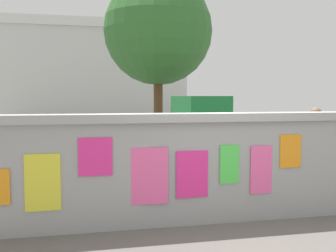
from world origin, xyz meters
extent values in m
plane|color=#605B56|center=(0.00, 8.00, 0.00)|extent=(60.00, 60.00, 0.00)
cube|color=#9C9C9C|center=(0.00, 0.00, 0.74)|extent=(7.16, 0.30, 1.48)
cube|color=#A4A4A4|center=(0.00, 0.00, 1.54)|extent=(7.36, 0.42, 0.12)
cube|color=yellow|center=(-2.46, -0.16, 0.72)|extent=(0.46, 0.01, 0.75)
cube|color=#F42D8C|center=(-1.78, -0.16, 1.03)|extent=(0.45, 0.01, 0.51)
cube|color=#F9599E|center=(-1.05, -0.16, 0.74)|extent=(0.51, 0.04, 0.79)
cube|color=#F42D8C|center=(-0.44, -0.16, 0.74)|extent=(0.47, 0.03, 0.67)
cube|color=#4CD84C|center=(0.12, -0.16, 0.86)|extent=(0.29, 0.02, 0.56)
cube|color=#F9599E|center=(0.61, -0.16, 0.77)|extent=(0.34, 0.03, 0.71)
cube|color=orange|center=(1.07, -0.16, 1.03)|extent=(0.34, 0.01, 0.49)
cylinder|color=black|center=(1.30, 5.70, 0.35)|extent=(0.72, 0.29, 0.70)
cylinder|color=black|center=(1.46, 4.41, 0.35)|extent=(0.72, 0.29, 0.70)
cylinder|color=black|center=(-1.18, 5.39, 0.35)|extent=(0.72, 0.29, 0.70)
cylinder|color=black|center=(-1.02, 4.10, 0.35)|extent=(0.72, 0.29, 0.70)
cube|color=#197233|center=(1.28, 5.05, 1.10)|extent=(1.38, 1.64, 1.50)
cube|color=gray|center=(-0.51, 4.82, 0.80)|extent=(2.57, 1.79, 0.90)
cylinder|color=black|center=(1.76, 1.70, 0.30)|extent=(0.61, 0.16, 0.60)
cylinder|color=black|center=(0.47, 1.56, 0.30)|extent=(0.61, 0.18, 0.60)
cube|color=red|center=(1.11, 1.63, 0.58)|extent=(1.02, 0.34, 0.32)
cube|color=black|center=(0.91, 1.61, 0.76)|extent=(0.58, 0.28, 0.10)
cube|color=#262626|center=(1.66, 1.68, 0.85)|extent=(0.10, 0.56, 0.03)
cylinder|color=black|center=(-3.16, 1.75, 0.33)|extent=(0.65, 0.22, 0.66)
cylinder|color=black|center=(-2.16, 2.04, 0.33)|extent=(0.65, 0.22, 0.66)
cube|color=#1933A5|center=(-2.66, 1.90, 0.51)|extent=(0.92, 0.30, 0.06)
cylinder|color=#1933A5|center=(-2.52, 1.94, 0.73)|extent=(0.04, 0.04, 0.40)
cube|color=black|center=(-2.52, 1.94, 0.93)|extent=(0.21, 0.13, 0.05)
cube|color=black|center=(-3.12, 1.77, 0.88)|extent=(0.16, 0.43, 0.03)
cylinder|color=#D83F72|center=(2.64, 1.60, 0.40)|extent=(0.12, 0.12, 0.80)
cylinder|color=#D83F72|center=(2.69, 1.77, 0.40)|extent=(0.12, 0.12, 0.80)
cylinder|color=#BF6626|center=(2.67, 1.69, 1.10)|extent=(0.42, 0.42, 0.60)
sphere|color=#8C664C|center=(2.67, 1.69, 1.51)|extent=(0.22, 0.22, 0.22)
cylinder|color=brown|center=(0.96, 9.49, 1.44)|extent=(0.34, 0.34, 2.88)
sphere|color=#2F672B|center=(0.96, 9.49, 4.31)|extent=(4.07, 4.07, 4.07)
cube|color=silver|center=(-1.06, 19.36, 2.82)|extent=(10.36, 4.79, 5.65)
cube|color=silver|center=(-1.06, 19.36, 5.90)|extent=(10.66, 5.09, 0.50)
camera|label=1|loc=(-1.98, -5.53, 1.83)|focal=42.93mm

